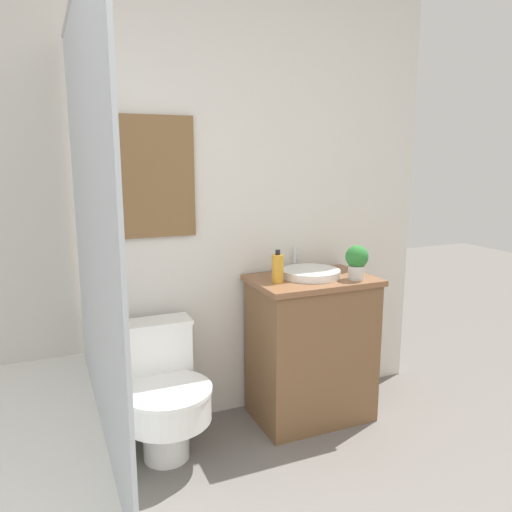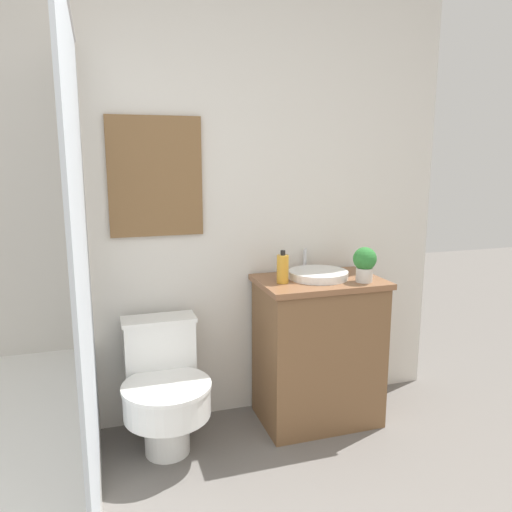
{
  "view_description": "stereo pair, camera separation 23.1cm",
  "coord_description": "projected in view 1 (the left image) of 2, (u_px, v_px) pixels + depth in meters",
  "views": [
    {
      "loc": [
        -0.63,
        -0.31,
        1.45
      ],
      "look_at": [
        0.27,
        1.77,
        1.0
      ],
      "focal_mm": 35.0,
      "sensor_mm": 36.0,
      "label": 1
    },
    {
      "loc": [
        -0.41,
        -0.39,
        1.45
      ],
      "look_at": [
        0.27,
        1.77,
        1.0
      ],
      "focal_mm": 35.0,
      "sensor_mm": 36.0,
      "label": 2
    }
  ],
  "objects": [
    {
      "name": "wall_back",
      "position": [
        171.0,
        196.0,
        2.58
      ],
      "size": [
        3.07,
        0.07,
        2.5
      ],
      "color": "silver",
      "rests_on": "ground_plane"
    },
    {
      "name": "shower_area",
      "position": [
        32.0,
        488.0,
        1.77
      ],
      "size": [
        0.57,
        1.54,
        1.98
      ],
      "color": "white",
      "rests_on": "ground_plane"
    },
    {
      "name": "toilet",
      "position": [
        162.0,
        392.0,
        2.43
      ],
      "size": [
        0.43,
        0.54,
        0.64
      ],
      "color": "white",
      "rests_on": "ground_plane"
    },
    {
      "name": "vanity",
      "position": [
        311.0,
        348.0,
        2.78
      ],
      "size": [
        0.66,
        0.45,
        0.81
      ],
      "color": "brown",
      "rests_on": "ground_plane"
    },
    {
      "name": "sink",
      "position": [
        310.0,
        273.0,
        2.72
      ],
      "size": [
        0.32,
        0.36,
        0.13
      ],
      "color": "white",
      "rests_on": "vanity"
    },
    {
      "name": "soap_bottle",
      "position": [
        278.0,
        268.0,
        2.59
      ],
      "size": [
        0.06,
        0.06,
        0.17
      ],
      "color": "gold",
      "rests_on": "vanity"
    },
    {
      "name": "potted_plant",
      "position": [
        357.0,
        260.0,
        2.64
      ],
      "size": [
        0.12,
        0.12,
        0.18
      ],
      "color": "beige",
      "rests_on": "vanity"
    }
  ]
}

